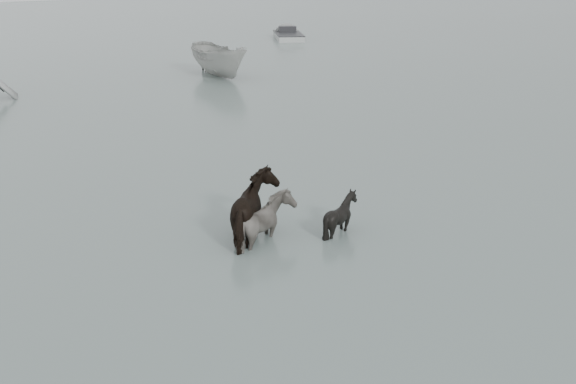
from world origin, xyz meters
name	(u,v)px	position (x,y,z in m)	size (l,w,h in m)	color
ground	(272,249)	(0.00, 0.00, 0.00)	(140.00, 140.00, 0.00)	#53635C
pony_pinto	(264,211)	(0.05, 0.38, 0.68)	(0.74, 1.61, 1.36)	black
pony_dark	(258,201)	(0.08, 0.68, 0.81)	(1.62, 1.38, 1.63)	black
pony_black	(341,208)	(1.72, 0.01, 0.55)	(0.88, 0.99, 1.09)	black
boat_small	(219,58)	(8.37, 18.27, 0.84)	(1.63, 4.33, 1.67)	#ACADA8
skiff_port	(289,33)	(18.46, 28.07, 0.38)	(5.12, 1.60, 0.75)	#A8AAA8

